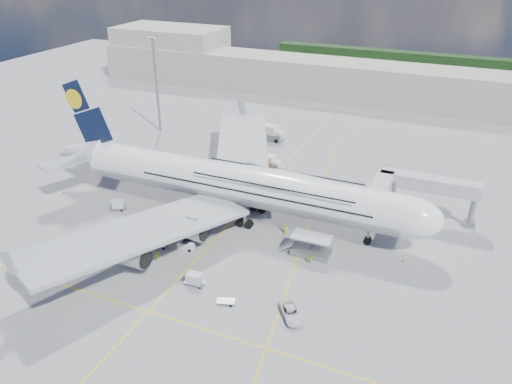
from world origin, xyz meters
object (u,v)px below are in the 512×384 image
at_px(dolly_back, 118,205).
at_px(cone_wing_left_inner, 208,171).
at_px(crew_tug, 179,236).
at_px(cone_wing_right_outer, 72,278).
at_px(dolly_row_a, 70,253).
at_px(dolly_row_c, 160,242).
at_px(catering_truck_inner, 268,163).
at_px(catering_truck_outer, 271,133).
at_px(dolly_row_b, 94,236).
at_px(crew_wing, 157,256).
at_px(cone_nose, 403,261).
at_px(cargo_loader, 310,248).
at_px(jet_bridge, 410,188).
at_px(service_van, 291,313).
at_px(light_mast, 156,83).
at_px(crew_nose, 381,226).
at_px(cone_tail, 63,191).
at_px(crew_loader, 310,259).
at_px(dolly_nose_near, 194,279).
at_px(dolly_nose_far, 226,301).
at_px(crew_van, 286,229).
at_px(cone_wing_right_inner, 195,228).
at_px(airliner, 238,184).
at_px(baggage_tug, 186,246).
at_px(cone_wing_left_outer, 191,163).

distance_m(dolly_back, cone_wing_left_inner, 23.78).
height_order(crew_tug, cone_wing_right_outer, crew_tug).
xyz_separation_m(dolly_row_a, dolly_row_c, (12.53, 8.06, 0.57)).
bearing_deg(catering_truck_inner, catering_truck_outer, 114.29).
bearing_deg(crew_tug, dolly_row_b, 178.73).
xyz_separation_m(crew_wing, cone_nose, (37.31, 15.61, -0.68)).
bearing_deg(cargo_loader, crew_wing, -152.78).
height_order(jet_bridge, catering_truck_inner, jet_bridge).
bearing_deg(service_van, dolly_row_a, 142.96).
xyz_separation_m(light_mast, crew_nose, (66.23, -29.52, -12.38)).
bearing_deg(service_van, cargo_loader, 61.21).
bearing_deg(cone_tail, dolly_row_b, -34.00).
height_order(dolly_row_a, crew_loader, crew_loader).
distance_m(cargo_loader, light_mast, 71.72).
bearing_deg(catering_truck_outer, cone_tail, -114.38).
bearing_deg(service_van, dolly_nose_near, 138.64).
distance_m(dolly_nose_far, crew_van, 21.61).
distance_m(cargo_loader, cone_wing_right_inner, 21.86).
distance_m(catering_truck_inner, cone_tail, 44.78).
relative_size(cargo_loader, crew_tug, 4.47).
height_order(dolly_row_b, crew_wing, dolly_row_b).
xyz_separation_m(jet_bridge, crew_loader, (-12.26, -20.47, -5.95)).
distance_m(light_mast, crew_nose, 73.56).
bearing_deg(airliner, dolly_row_c, -117.79).
bearing_deg(jet_bridge, cone_nose, -83.01).
relative_size(crew_nose, crew_tug, 0.86).
distance_m(airliner, baggage_tug, 15.59).
bearing_deg(catering_truck_inner, jet_bridge, -15.07).
height_order(cone_wing_right_inner, cone_wing_right_outer, cone_wing_right_inner).
bearing_deg(catering_truck_outer, crew_wing, -79.07).
bearing_deg(catering_truck_outer, crew_tug, -78.38).
distance_m(cargo_loader, dolly_back, 39.41).
height_order(catering_truck_outer, crew_tug, catering_truck_outer).
xyz_separation_m(dolly_nose_near, cone_nose, (28.54, 18.73, -0.82)).
distance_m(dolly_back, cone_wing_right_inner, 17.60).
xyz_separation_m(catering_truck_outer, crew_nose, (35.22, -34.40, -1.09)).
height_order(crew_nose, cone_wing_left_outer, crew_nose).
height_order(catering_truck_inner, cone_nose, catering_truck_inner).
distance_m(catering_truck_inner, crew_loader, 37.92).
bearing_deg(cargo_loader, baggage_tug, -161.11).
height_order(jet_bridge, catering_truck_outer, jet_bridge).
bearing_deg(jet_bridge, cargo_loader, -125.75).
relative_size(dolly_row_a, crew_tug, 1.69).
relative_size(cone_wing_left_outer, cone_wing_right_outer, 1.16).
bearing_deg(cone_wing_left_outer, dolly_row_a, -89.55).
relative_size(jet_bridge, catering_truck_inner, 3.21).
height_order(crew_nose, cone_wing_right_inner, crew_nose).
relative_size(light_mast, crew_van, 13.05).
distance_m(service_van, cone_wing_left_outer, 56.97).
bearing_deg(crew_loader, dolly_back, -154.55).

